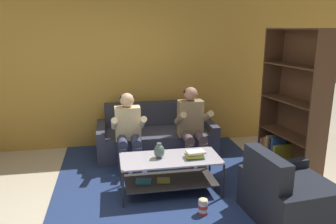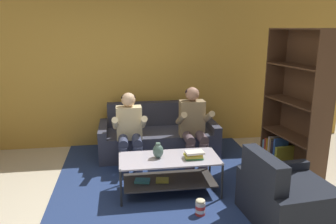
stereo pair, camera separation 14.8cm
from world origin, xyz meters
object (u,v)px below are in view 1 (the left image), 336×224
Objects in this scene: couch at (156,137)px; vase at (159,151)px; person_seated_left at (128,129)px; book_stack at (195,155)px; armchair at (290,197)px; popcorn_tub at (203,207)px; person_seated_right at (192,123)px; bookshelf at (292,112)px; coffee_table at (169,169)px.

vase is (-0.16, -1.38, 0.29)m from couch.
book_stack is at bearing -51.07° from person_seated_left.
popcorn_tub is at bearing 164.81° from armchair.
bookshelf is (1.43, -0.36, 0.21)m from person_seated_right.
person_seated_right is at bearing 80.67° from popcorn_tub.
book_stack is 1.77m from bookshelf.
book_stack is 1.20m from armchair.
coffee_table is at bearing 168.86° from book_stack.
armchair is (0.88, -0.77, -0.26)m from book_stack.
bookshelf is (1.95, 0.53, 0.53)m from coffee_table.
person_seated_left is 0.95× the size of person_seated_right.
person_seated_right reaches higher than armchair.
person_seated_left is (-0.49, -0.52, 0.34)m from couch.
coffee_table is at bearing 145.27° from armchair.
couch is 1.42m from vase.
book_stack is at bearing 138.93° from armchair.
couch is at bearing 155.46° from bookshelf.
bookshelf reaches higher than person_seated_left.
vase is 0.09× the size of bookshelf.
book_stack is at bearing -79.14° from couch.
person_seated_right is 1.09m from vase.
person_seated_left is 5.77× the size of vase.
coffee_table is 1.26× the size of armchair.
armchair is (1.20, -0.83, -0.06)m from coffee_table.
vase is (-0.65, -0.87, -0.07)m from person_seated_right.
couch reaches higher than vase.
book_stack is at bearing -160.14° from bookshelf.
bookshelf is (1.92, -0.88, 0.58)m from couch.
armchair is (0.67, -1.72, -0.38)m from person_seated_right.
bookshelf is 1.66m from armchair.
bookshelf reaches higher than coffee_table.
person_seated_left reaches higher than vase.
popcorn_tub is (0.24, -1.98, -0.17)m from couch.
vase is at bearing 169.21° from coffee_table.
person_seated_right reaches higher than coffee_table.
popcorn_tub is at bearing -99.33° from person_seated_right.
person_seated_right is 4.81× the size of book_stack.
person_seated_right is (0.97, 0.01, 0.03)m from person_seated_left.
popcorn_tub is at bearing -56.21° from vase.
person_seated_right is 1.08m from coffee_table.
bookshelf is (2.40, -0.36, 0.24)m from person_seated_left.
person_seated_left is 1.14× the size of armchair.
couch is 7.81× the size of book_stack.
armchair is at bearing -68.59° from person_seated_right.
person_seated_left is at bearing 133.82° from armchair.
coffee_table is 0.61× the size of bookshelf.
armchair is at bearing -62.52° from couch.
armchair reaches higher than coffee_table.
coffee_table is 0.28m from vase.
person_seated_right is at bearing 165.70° from bookshelf.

